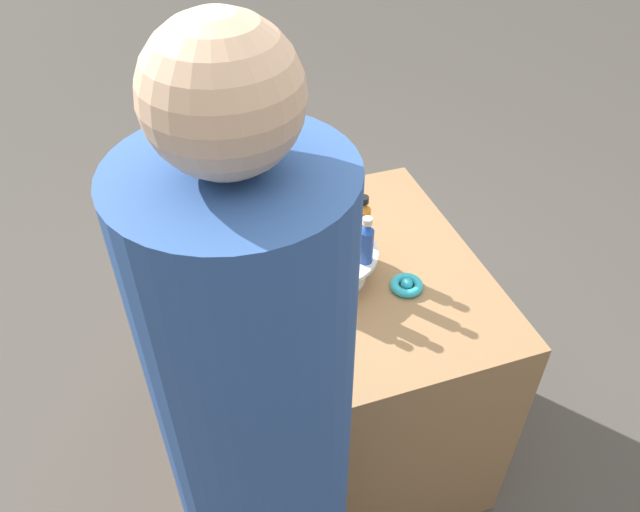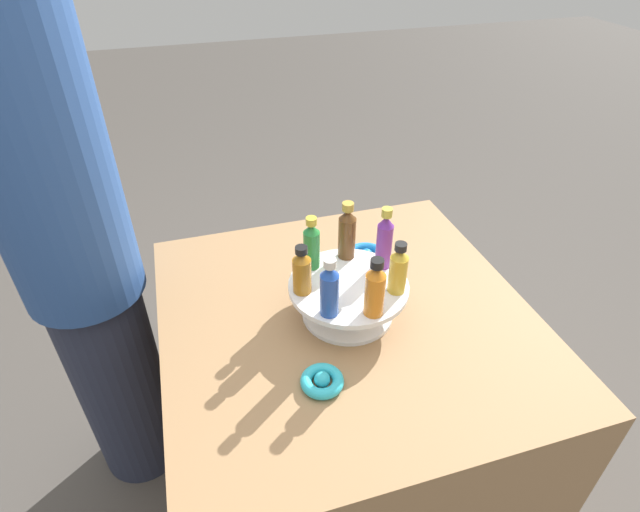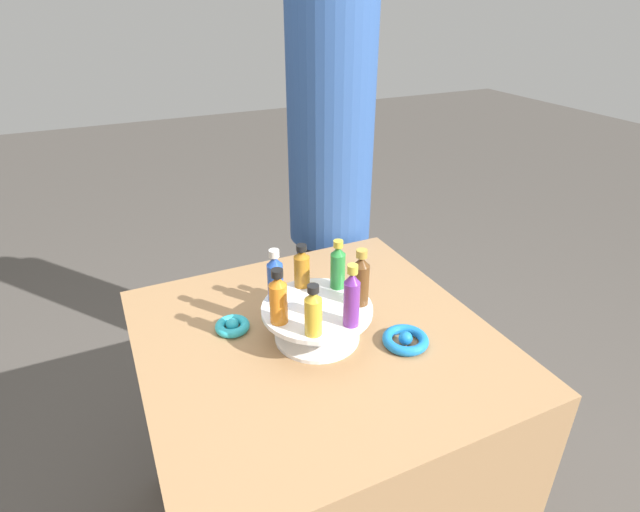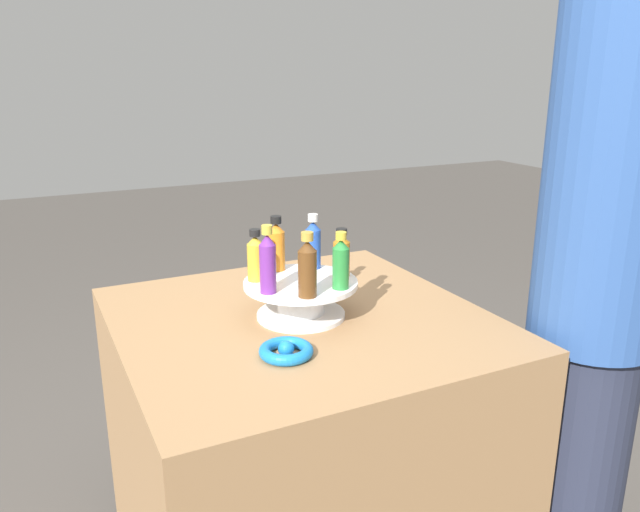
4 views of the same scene
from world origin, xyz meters
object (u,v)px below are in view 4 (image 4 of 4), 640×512
(bottle_amber, at_px, (341,254))
(ribbon_bow_blue, at_px, (286,351))
(bottle_orange, at_px, (276,245))
(bottle_brown, at_px, (307,267))
(ribbon_bow_teal, at_px, (312,282))
(display_stand, at_px, (301,296))
(bottle_green, at_px, (341,263))
(bottle_blue, at_px, (313,243))
(bottle_purple, at_px, (268,262))
(person_figure, at_px, (598,281))
(bottle_gold, at_px, (256,257))

(bottle_amber, height_order, ribbon_bow_blue, bottle_amber)
(bottle_orange, distance_m, bottle_brown, 0.20)
(bottle_brown, relative_size, ribbon_bow_teal, 1.66)
(display_stand, distance_m, ribbon_bow_teal, 0.22)
(bottle_brown, bearing_deg, ribbon_bow_blue, -136.86)
(bottle_orange, bearing_deg, ribbon_bow_blue, -109.07)
(bottle_green, bearing_deg, bottle_blue, 86.77)
(ribbon_bow_blue, bearing_deg, bottle_purple, 82.20)
(bottle_green, bearing_deg, bottle_amber, 61.05)
(bottle_green, bearing_deg, person_figure, -24.11)
(ribbon_bow_teal, bearing_deg, person_figure, -46.44)
(bottle_purple, bearing_deg, ribbon_bow_teal, 46.23)
(bottle_amber, height_order, ribbon_bow_teal, bottle_amber)
(bottle_gold, distance_m, bottle_amber, 0.20)
(ribbon_bow_blue, xyz_separation_m, person_figure, (0.71, -0.14, 0.09))
(bottle_orange, relative_size, bottle_blue, 0.99)
(bottle_orange, distance_m, ribbon_bow_teal, 0.21)
(bottle_orange, xyz_separation_m, person_figure, (0.61, -0.43, -0.05))
(bottle_gold, xyz_separation_m, bottle_amber, (0.19, -0.06, -0.00))
(bottle_purple, bearing_deg, display_stand, 22.48)
(bottle_green, relative_size, bottle_amber, 1.13)
(bottle_purple, relative_size, ribbon_bow_blue, 1.37)
(bottle_green, height_order, bottle_amber, bottle_green)
(bottle_brown, height_order, ribbon_bow_teal, bottle_brown)
(bottle_orange, bearing_deg, ribbon_bow_teal, 30.60)
(bottle_orange, relative_size, person_figure, 0.08)
(bottle_blue, bearing_deg, ribbon_bow_blue, -125.54)
(bottle_orange, relative_size, bottle_purple, 0.88)
(ribbon_bow_teal, bearing_deg, bottle_blue, -114.00)
(bottle_purple, xyz_separation_m, bottle_amber, (0.20, 0.03, -0.02))
(bottle_purple, relative_size, person_figure, 0.09)
(ribbon_bow_blue, bearing_deg, ribbon_bow_teal, 57.48)
(bottle_gold, relative_size, bottle_brown, 0.85)
(bottle_brown, distance_m, person_figure, 0.66)
(bottle_orange, bearing_deg, person_figure, -34.84)
(bottle_gold, height_order, bottle_green, bottle_green)
(person_figure, bearing_deg, bottle_blue, -8.77)
(bottle_gold, xyz_separation_m, bottle_blue, (0.16, 0.03, 0.01))
(bottle_green, distance_m, bottle_blue, 0.16)
(bottle_purple, distance_m, person_figure, 0.75)
(ribbon_bow_teal, xyz_separation_m, person_figure, (0.48, -0.50, 0.09))
(display_stand, distance_m, bottle_orange, 0.14)
(bottle_gold, bearing_deg, bottle_blue, 9.62)
(display_stand, bearing_deg, bottle_green, -54.66)
(bottle_green, bearing_deg, bottle_purple, 163.91)
(bottle_orange, bearing_deg, bottle_brown, -93.23)
(bottle_blue, bearing_deg, person_figure, -37.35)
(display_stand, bearing_deg, bottle_gold, 151.05)
(bottle_purple, xyz_separation_m, person_figure, (0.69, -0.28, -0.06))
(bottle_green, xyz_separation_m, bottle_amber, (0.04, 0.08, -0.01))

